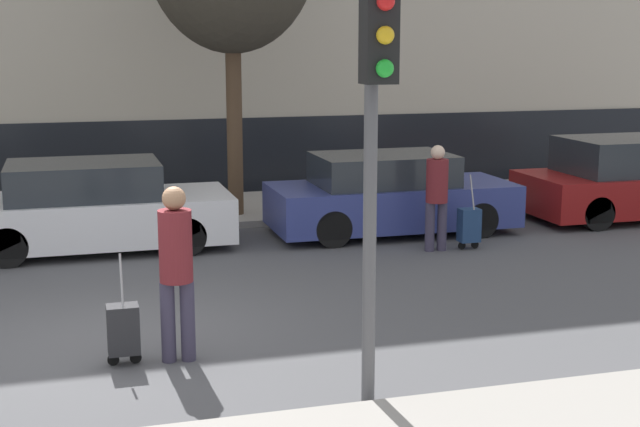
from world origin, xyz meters
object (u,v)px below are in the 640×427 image
Objects in this scene: pedestrian_right at (437,191)px; traffic_light at (375,114)px; parked_car_2 at (390,196)px; trolley_right at (469,225)px; pedestrian_left at (176,263)px; parked_car_1 at (93,209)px; parked_car_3 at (629,181)px; trolley_left at (123,330)px.

pedestrian_right is 0.45× the size of traffic_light.
parked_car_2 is 1.68m from trolley_right.
pedestrian_left is 6.29m from trolley_right.
pedestrian_right is 1.40× the size of trolley_right.
parked_car_1 is 3.52× the size of trolley_right.
trolley_right is at bearing -61.56° from parked_car_2.
pedestrian_right is (-4.47, -1.46, 0.26)m from parked_car_3.
traffic_light reaches higher than parked_car_3.
parked_car_3 is at bearing 42.79° from traffic_light.
parked_car_3 is 2.21× the size of pedestrian_left.
parked_car_3 reaches higher than parked_car_1.
parked_car_2 is 1.48m from pedestrian_right.
parked_car_2 reaches higher than trolley_right.
traffic_light is at bearing -137.21° from parked_car_3.
pedestrian_right is (5.02, 3.71, 0.57)m from trolley_left.
pedestrian_left is 5.84m from pedestrian_right.
pedestrian_right reaches higher than trolley_right.
parked_car_3 is (9.60, -0.12, 0.03)m from parked_car_1.
parked_car_2 is 3.48× the size of trolley_right.
pedestrian_right is at bearing -17.12° from parked_car_1.
traffic_light is (-3.49, -5.37, 2.26)m from trolley_right.
trolley_right is at bearing 179.94° from pedestrian_right.
trolley_left is at bearing 39.76° from pedestrian_right.
trolley_right is 0.32× the size of traffic_light.
parked_car_1 is 2.29× the size of pedestrian_left.
pedestrian_left reaches higher than trolley_left.
parked_car_2 is at bearing -77.05° from pedestrian_right.
traffic_light is at bearing -111.54° from parked_car_2.
traffic_light is (-7.41, -6.86, 1.95)m from parked_car_3.
trolley_left is at bearing -151.43° from parked_car_3.
trolley_left is at bearing -179.94° from pedestrian_left.
parked_car_2 is (4.88, -0.15, -0.01)m from parked_car_1.
pedestrian_right is at bearing 36.45° from trolley_left.
trolley_left is at bearing 140.90° from traffic_light.
trolley_left is at bearing -132.92° from parked_car_2.
pedestrian_left is at bearing -4.98° from trolley_left.
parked_car_3 is at bearing 35.29° from pedestrian_left.
parked_car_1 is 5.39m from pedestrian_left.
pedestrian_right is at bearing 176.63° from trolley_right.
parked_car_1 is at bearing 178.25° from parked_car_2.
parked_car_2 is at bearing -1.75° from parked_car_1.
pedestrian_right reaches higher than parked_car_2.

